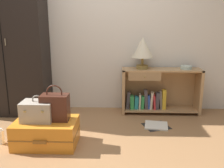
{
  "coord_description": "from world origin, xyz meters",
  "views": [
    {
      "loc": [
        0.33,
        -2.25,
        1.31
      ],
      "look_at": [
        0.23,
        0.79,
        0.55
      ],
      "focal_mm": 39.67,
      "sensor_mm": 36.0,
      "label": 1
    }
  ],
  "objects": [
    {
      "name": "open_book_on_floor",
      "position": [
        0.81,
        0.75,
        0.01
      ],
      "size": [
        0.39,
        0.37,
        0.02
      ],
      "color": "white",
      "rests_on": "ground_plane"
    },
    {
      "name": "bowl",
      "position": [
        1.28,
        1.27,
        0.68
      ],
      "size": [
        0.16,
        0.16,
        0.05
      ],
      "primitive_type": "cylinder",
      "color": "silver",
      "rests_on": "bookshelf"
    },
    {
      "name": "bookshelf",
      "position": [
        0.88,
        1.28,
        0.32
      ],
      "size": [
        1.14,
        0.32,
        0.66
      ],
      "color": "tan",
      "rests_on": "ground_plane"
    },
    {
      "name": "table_lamp",
      "position": [
        0.65,
        1.28,
        0.95
      ],
      "size": [
        0.3,
        0.3,
        0.45
      ],
      "color": "olive",
      "rests_on": "bookshelf"
    },
    {
      "name": "train_case",
      "position": [
        -0.55,
        0.23,
        0.39
      ],
      "size": [
        0.33,
        0.24,
        0.29
      ],
      "color": "#A89E8E",
      "rests_on": "suitcase_large"
    },
    {
      "name": "back_wall",
      "position": [
        0.0,
        1.5,
        1.3
      ],
      "size": [
        6.4,
        0.1,
        2.6
      ],
      "primitive_type": "cube",
      "color": "silver",
      "rests_on": "ground_plane"
    },
    {
      "name": "bottle",
      "position": [
        -0.98,
        0.22,
        0.08
      ],
      "size": [
        0.06,
        0.06,
        0.18
      ],
      "color": "white",
      "rests_on": "ground_plane"
    },
    {
      "name": "ground_plane",
      "position": [
        0.0,
        0.0,
        0.0
      ],
      "size": [
        9.0,
        9.0,
        0.0
      ],
      "primitive_type": "plane",
      "color": "#9E7047"
    },
    {
      "name": "suitcase_large",
      "position": [
        -0.47,
        0.22,
        0.14
      ],
      "size": [
        0.68,
        0.46,
        0.28
      ],
      "color": "orange",
      "rests_on": "ground_plane"
    },
    {
      "name": "handbag",
      "position": [
        -0.37,
        0.25,
        0.43
      ],
      "size": [
        0.29,
        0.18,
        0.39
      ],
      "color": "#472319",
      "rests_on": "suitcase_large"
    },
    {
      "name": "wardrobe",
      "position": [
        -1.23,
        1.2,
        1.06
      ],
      "size": [
        1.01,
        0.47,
        2.12
      ],
      "color": "black",
      "rests_on": "ground_plane"
    }
  ]
}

